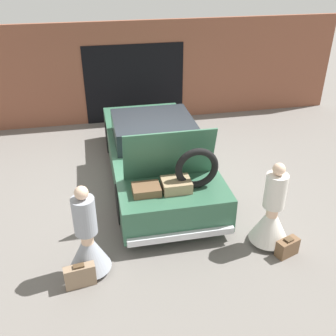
{
  "coord_description": "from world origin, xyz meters",
  "views": [
    {
      "loc": [
        -1.26,
        -7.44,
        4.53
      ],
      "look_at": [
        0.0,
        -1.32,
        0.97
      ],
      "focal_mm": 42.0,
      "sensor_mm": 36.0,
      "label": 1
    }
  ],
  "objects_px": {
    "car": "(156,154)",
    "person_right": "(271,216)",
    "suitcase_beside_right_person": "(287,247)",
    "suitcase_beside_left_person": "(80,276)",
    "person_left": "(88,243)"
  },
  "relations": [
    {
      "from": "person_right",
      "to": "person_left",
      "type": "bearing_deg",
      "value": 88.15
    },
    {
      "from": "suitcase_beside_left_person",
      "to": "suitcase_beside_right_person",
      "type": "distance_m",
      "value": 3.38
    },
    {
      "from": "person_right",
      "to": "suitcase_beside_right_person",
      "type": "relative_size",
      "value": 3.67
    },
    {
      "from": "suitcase_beside_right_person",
      "to": "person_right",
      "type": "bearing_deg",
      "value": 114.84
    },
    {
      "from": "car",
      "to": "person_right",
      "type": "xyz_separation_m",
      "value": [
        1.52,
        -2.55,
        -0.04
      ]
    },
    {
      "from": "person_left",
      "to": "suitcase_beside_left_person",
      "type": "bearing_deg",
      "value": -36.76
    },
    {
      "from": "car",
      "to": "person_left",
      "type": "height_order",
      "value": "car"
    },
    {
      "from": "car",
      "to": "person_right",
      "type": "height_order",
      "value": "car"
    },
    {
      "from": "person_left",
      "to": "person_right",
      "type": "xyz_separation_m",
      "value": [
        3.05,
        0.07,
        -0.0
      ]
    },
    {
      "from": "person_left",
      "to": "suitcase_beside_right_person",
      "type": "height_order",
      "value": "person_left"
    },
    {
      "from": "car",
      "to": "person_right",
      "type": "relative_size",
      "value": 3.11
    },
    {
      "from": "person_left",
      "to": "suitcase_beside_right_person",
      "type": "distance_m",
      "value": 3.26
    },
    {
      "from": "person_right",
      "to": "suitcase_beside_left_person",
      "type": "height_order",
      "value": "person_right"
    },
    {
      "from": "person_left",
      "to": "person_right",
      "type": "relative_size",
      "value": 1.0
    },
    {
      "from": "car",
      "to": "suitcase_beside_left_person",
      "type": "xyz_separation_m",
      "value": [
        -1.69,
        -2.92,
        -0.41
      ]
    }
  ]
}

